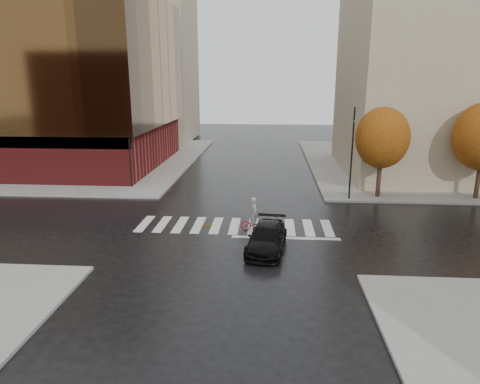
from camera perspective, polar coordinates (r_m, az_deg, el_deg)
The scene contains 14 objects.
ground at distance 25.23m, azimuth -0.82°, elevation -4.92°, with size 120.00×120.00×0.00m, color black.
sidewalk_nw at distance 50.96m, azimuth -22.93°, elevation 4.12°, with size 30.00×30.00×0.15m, color gray.
sidewalk_ne at distance 49.23m, azimuth 26.71°, elevation 3.37°, with size 30.00×30.00×0.15m, color gray.
crosswalk at distance 25.69m, azimuth -0.73°, elevation -4.53°, with size 12.00×3.00×0.01m, color silver.
office_glass at distance 48.09m, azimuth -26.65°, elevation 13.03°, with size 27.00×19.00×16.00m.
building_ne_tan at distance 43.31m, azimuth 25.11°, elevation 14.32°, with size 16.00×16.00×18.00m, color gray.
building_nw_far at distance 63.30m, azimuth -12.98°, elevation 15.95°, with size 14.00×12.00×20.00m, color gray.
tree_ne_a at distance 32.31m, azimuth 18.43°, elevation 6.85°, with size 3.80×3.80×6.50m.
sedan at distance 22.04m, azimuth 3.60°, elevation -6.14°, with size 1.82×4.47×1.30m, color black.
cyclist at distance 24.71m, azimuth 2.05°, elevation -3.69°, with size 1.76×0.69×2.00m.
traffic_light_nw at distance 34.76m, azimuth -14.60°, elevation 7.01°, with size 0.21×0.20×6.96m.
traffic_light_ne at distance 31.23m, azimuth 14.73°, elevation 5.63°, with size 0.16×0.19×6.52m.
fire_hydrant at distance 36.55m, azimuth -15.27°, elevation 1.78°, with size 0.29×0.29×0.81m.
manhole at distance 25.79m, azimuth -4.38°, elevation -4.50°, with size 0.55×0.55×0.01m, color #4D3B1B.
Camera 1 is at (2.06, -23.65, 8.53)m, focal length 32.00 mm.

